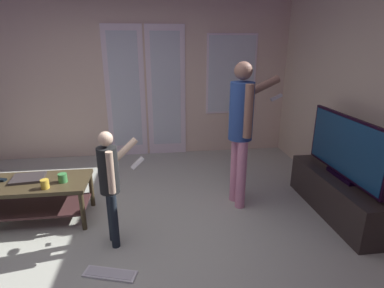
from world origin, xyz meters
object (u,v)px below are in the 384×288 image
(person_child, at_px, (110,179))
(flat_screen_tv, at_px, (345,148))
(cup_near_edge, at_px, (63,178))
(person_adult, at_px, (242,123))
(cup_by_laptop, at_px, (45,184))
(tv_stand, at_px, (338,195))
(coffee_table, at_px, (37,192))
(loose_keyboard, at_px, (110,274))
(laptop_closed, at_px, (28,178))

(person_child, bearing_deg, flat_screen_tv, 5.66)
(cup_near_edge, bearing_deg, person_adult, 3.83)
(flat_screen_tv, bearing_deg, cup_by_laptop, 178.22)
(tv_stand, bearing_deg, coffee_table, 175.13)
(person_child, height_order, loose_keyboard, person_child)
(coffee_table, distance_m, loose_keyboard, 1.30)
(person_child, relative_size, laptop_closed, 3.48)
(coffee_table, bearing_deg, tv_stand, -4.87)
(cup_by_laptop, bearing_deg, coffee_table, 131.36)
(coffee_table, height_order, loose_keyboard, coffee_table)
(person_adult, height_order, cup_near_edge, person_adult)
(coffee_table, relative_size, tv_stand, 0.75)
(coffee_table, xyz_separation_m, person_adult, (2.20, 0.08, 0.66))
(loose_keyboard, bearing_deg, person_adult, 36.91)
(tv_stand, relative_size, laptop_closed, 4.48)
(loose_keyboard, height_order, cup_by_laptop, cup_by_laptop)
(flat_screen_tv, relative_size, person_adult, 0.76)
(tv_stand, height_order, laptop_closed, laptop_closed)
(cup_near_edge, bearing_deg, coffee_table, 171.02)
(loose_keyboard, bearing_deg, tv_stand, 15.65)
(cup_near_edge, bearing_deg, tv_stand, -4.46)
(laptop_closed, relative_size, cup_by_laptop, 3.40)
(tv_stand, bearing_deg, flat_screen_tv, 114.87)
(tv_stand, relative_size, flat_screen_tv, 1.15)
(coffee_table, height_order, flat_screen_tv, flat_screen_tv)
(person_adult, height_order, person_child, person_adult)
(tv_stand, bearing_deg, person_child, -174.43)
(person_adult, relative_size, person_child, 1.48)
(laptop_closed, relative_size, cup_near_edge, 3.48)
(laptop_closed, bearing_deg, flat_screen_tv, -11.88)
(tv_stand, xyz_separation_m, cup_by_laptop, (-3.06, 0.10, 0.28))
(coffee_table, bearing_deg, person_child, -31.22)
(flat_screen_tv, height_order, laptop_closed, flat_screen_tv)
(laptop_closed, bearing_deg, person_child, -37.81)
(person_child, distance_m, loose_keyboard, 0.78)
(coffee_table, xyz_separation_m, loose_keyboard, (0.83, -0.94, -0.32))
(cup_near_edge, xyz_separation_m, cup_by_laptop, (-0.13, -0.13, 0.00))
(laptop_closed, xyz_separation_m, cup_near_edge, (0.38, -0.11, 0.03))
(loose_keyboard, distance_m, cup_near_edge, 1.16)
(person_adult, height_order, loose_keyboard, person_adult)
(tv_stand, distance_m, laptop_closed, 3.34)
(person_adult, distance_m, cup_by_laptop, 2.11)
(person_child, xyz_separation_m, cup_by_laptop, (-0.68, 0.33, -0.16))
(person_adult, xyz_separation_m, cup_near_edge, (-1.91, -0.13, -0.49))
(person_child, relative_size, cup_near_edge, 12.12)
(flat_screen_tv, relative_size, loose_keyboard, 2.70)
(flat_screen_tv, xyz_separation_m, laptop_closed, (-3.31, 0.34, -0.31))
(cup_near_edge, relative_size, cup_by_laptop, 0.98)
(cup_near_edge, height_order, cup_by_laptop, cup_by_laptop)
(cup_by_laptop, bearing_deg, tv_stand, -1.85)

